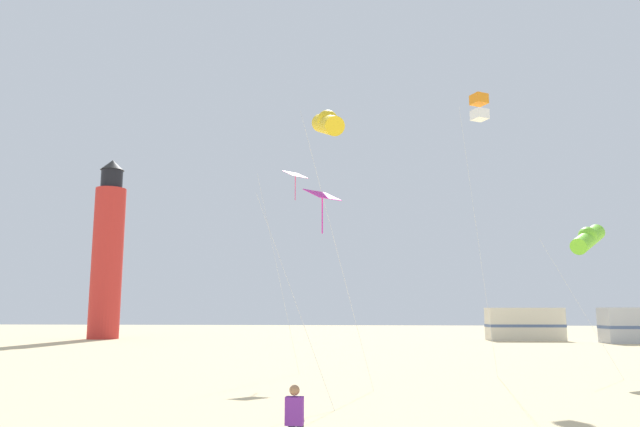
{
  "coord_description": "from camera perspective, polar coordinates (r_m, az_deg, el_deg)",
  "views": [
    {
      "loc": [
        0.93,
        -6.94,
        2.56
      ],
      "look_at": [
        -0.7,
        11.71,
        5.61
      ],
      "focal_mm": 33.55,
      "sensor_mm": 36.0,
      "label": 1
    }
  ],
  "objects": [
    {
      "name": "kite_box_orange",
      "position": [
        27.41,
        14.95,
        9.72
      ],
      "size": [
        1.3,
        1.3,
        11.92
      ],
      "color": "silver",
      "rests_on": "ground"
    },
    {
      "name": "lighthouse_distant",
      "position": [
        59.32,
        -19.61,
        -3.61
      ],
      "size": [
        2.8,
        2.8,
        16.8
      ],
      "color": "red",
      "rests_on": "ground"
    },
    {
      "name": "kite_flyer_standing",
      "position": [
        12.03,
        -2.4,
        -18.55
      ],
      "size": [
        0.34,
        0.51,
        1.16
      ],
      "rotation": [
        0.0,
        0.0,
        3.12
      ],
      "color": "#722D99",
      "rests_on": "ground"
    },
    {
      "name": "kite_tube_gold",
      "position": [
        21.85,
        0.72,
        8.59
      ],
      "size": [
        2.35,
        2.84,
        9.95
      ],
      "color": "silver",
      "rests_on": "ground"
    },
    {
      "name": "kite_diamond_rainbow",
      "position": [
        27.48,
        -2.48,
        3.04
      ],
      "size": [
        2.32,
        2.32,
        8.96
      ],
      "color": "silver",
      "rests_on": "ground"
    },
    {
      "name": "kite_diamond_magenta",
      "position": [
        18.28,
        0.08,
        1.16
      ],
      "size": [
        2.58,
        2.58,
        6.28
      ],
      "color": "silver",
      "rests_on": "ground"
    },
    {
      "name": "kite_tube_lime",
      "position": [
        27.72,
        24.18,
        -2.17
      ],
      "size": [
        3.11,
        3.25,
        6.29
      ],
      "color": "silver",
      "rests_on": "ground"
    },
    {
      "name": "rv_van_cream",
      "position": [
        55.95,
        18.93,
        -9.95
      ],
      "size": [
        6.54,
        2.64,
        2.8
      ],
      "rotation": [
        0.0,
        0.0,
        0.05
      ],
      "color": "beige",
      "rests_on": "ground"
    }
  ]
}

